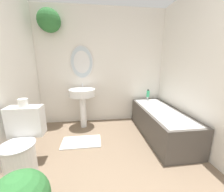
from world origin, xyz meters
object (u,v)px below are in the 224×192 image
object	(u,v)px
shampoo_bottle	(148,94)
pedestal_sink	(82,97)
toilet	(22,145)
bathtub	(160,122)
toilet_paper_roll	(23,103)

from	to	relation	value
shampoo_bottle	pedestal_sink	bearing A→B (deg)	-174.62
toilet	pedestal_sink	world-z (taller)	pedestal_sink
bathtub	toilet_paper_roll	xyz separation A→B (m)	(-2.05, -0.43, 0.57)
pedestal_sink	shampoo_bottle	xyz separation A→B (m)	(1.42, 0.13, -0.00)
pedestal_sink	toilet_paper_roll	bearing A→B (deg)	-123.57
pedestal_sink	shampoo_bottle	size ratio (longest dim) A/B	5.43
toilet	pedestal_sink	distance (m)	1.32
pedestal_sink	shampoo_bottle	world-z (taller)	pedestal_sink
toilet	bathtub	distance (m)	2.14
pedestal_sink	toilet_paper_roll	world-z (taller)	pedestal_sink
toilet	toilet_paper_roll	xyz separation A→B (m)	(0.00, 0.16, 0.47)
bathtub	shampoo_bottle	size ratio (longest dim) A/B	9.39
toilet	toilet_paper_roll	bearing A→B (deg)	90.00
bathtub	shampoo_bottle	bearing A→B (deg)	89.70
toilet	shampoo_bottle	xyz separation A→B (m)	(2.06, 1.25, 0.29)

